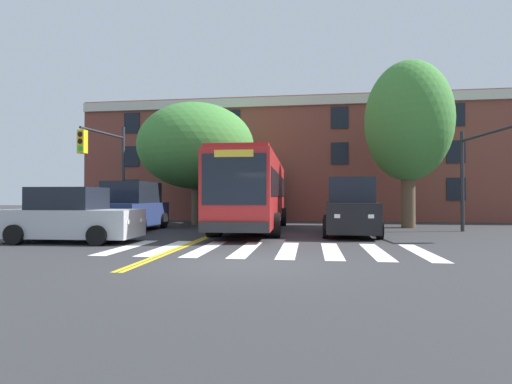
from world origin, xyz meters
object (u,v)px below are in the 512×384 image
(car_silver_cross_street, at_px, (71,217))
(street_tree_curbside_small, at_px, (196,146))
(car_navy_near_lane, at_px, (132,208))
(traffic_light_far_corner, at_px, (106,159))
(car_black_far_lane, at_px, (350,208))
(car_grey_behind_bus, at_px, (283,204))
(street_tree_curbside_large, at_px, (408,122))
(traffic_light_near_corner, at_px, (486,159))
(city_bus, at_px, (254,191))

(car_silver_cross_street, bearing_deg, street_tree_curbside_small, 79.14)
(car_navy_near_lane, distance_m, street_tree_curbside_small, 5.86)
(car_navy_near_lane, height_order, street_tree_curbside_small, street_tree_curbside_small)
(traffic_light_far_corner, xyz_separation_m, street_tree_curbside_small, (3.02, 4.53, 1.11))
(car_black_far_lane, bearing_deg, car_grey_behind_bus, 105.63)
(car_grey_behind_bus, height_order, street_tree_curbside_large, street_tree_curbside_large)
(traffic_light_near_corner, bearing_deg, car_silver_cross_street, -163.98)
(traffic_light_near_corner, bearing_deg, street_tree_curbside_small, 160.20)
(city_bus, relative_size, street_tree_curbside_small, 1.38)
(traffic_light_near_corner, height_order, traffic_light_far_corner, traffic_light_far_corner)
(traffic_light_near_corner, bearing_deg, city_bus, 170.09)
(city_bus, bearing_deg, car_grey_behind_bus, 86.55)
(street_tree_curbside_large, distance_m, street_tree_curbside_small, 11.50)
(car_black_far_lane, xyz_separation_m, traffic_light_near_corner, (5.44, 0.44, 2.00))
(car_navy_near_lane, bearing_deg, car_grey_behind_bus, 62.84)
(traffic_light_near_corner, height_order, street_tree_curbside_large, street_tree_curbside_large)
(car_navy_near_lane, distance_m, traffic_light_far_corner, 2.60)
(car_grey_behind_bus, bearing_deg, street_tree_curbside_small, -120.09)
(city_bus, distance_m, street_tree_curbside_small, 5.59)
(city_bus, relative_size, car_silver_cross_street, 2.58)
(car_black_far_lane, xyz_separation_m, street_tree_curbside_small, (-8.09, 5.31, 3.36))
(car_black_far_lane, bearing_deg, street_tree_curbside_small, 146.72)
(city_bus, height_order, traffic_light_far_corner, traffic_light_far_corner)
(car_black_far_lane, height_order, street_tree_curbside_large, street_tree_curbside_large)
(car_navy_near_lane, relative_size, street_tree_curbside_small, 0.59)
(traffic_light_far_corner, height_order, street_tree_curbside_large, street_tree_curbside_large)
(traffic_light_near_corner, height_order, street_tree_curbside_small, street_tree_curbside_small)
(car_black_far_lane, distance_m, street_tree_curbside_large, 7.01)
(street_tree_curbside_large, height_order, street_tree_curbside_small, street_tree_curbside_large)
(car_black_far_lane, relative_size, street_tree_curbside_small, 0.56)
(city_bus, height_order, car_silver_cross_street, city_bus)
(car_black_far_lane, bearing_deg, traffic_light_near_corner, 4.62)
(city_bus, bearing_deg, car_black_far_lane, -26.52)
(car_silver_cross_street, relative_size, traffic_light_near_corner, 1.03)
(car_grey_behind_bus, relative_size, car_silver_cross_street, 1.04)
(car_grey_behind_bus, relative_size, traffic_light_far_corner, 0.96)
(street_tree_curbside_small, bearing_deg, car_black_far_lane, -33.28)
(car_navy_near_lane, relative_size, car_grey_behind_bus, 1.06)
(car_grey_behind_bus, distance_m, traffic_light_far_corner, 14.51)
(city_bus, xyz_separation_m, street_tree_curbside_large, (7.62, 2.27, 3.57))
(city_bus, height_order, car_grey_behind_bus, city_bus)
(traffic_light_near_corner, distance_m, street_tree_curbside_large, 5.06)
(traffic_light_far_corner, bearing_deg, street_tree_curbside_large, 14.10)
(car_silver_cross_street, bearing_deg, city_bus, 47.55)
(car_navy_near_lane, height_order, car_grey_behind_bus, car_navy_near_lane)
(car_grey_behind_bus, distance_m, street_tree_curbside_small, 9.53)
(city_bus, relative_size, street_tree_curbside_large, 1.42)
(car_navy_near_lane, bearing_deg, car_black_far_lane, -5.04)
(street_tree_curbside_small, bearing_deg, traffic_light_far_corner, -123.71)
(car_black_far_lane, relative_size, traffic_light_near_corner, 1.09)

